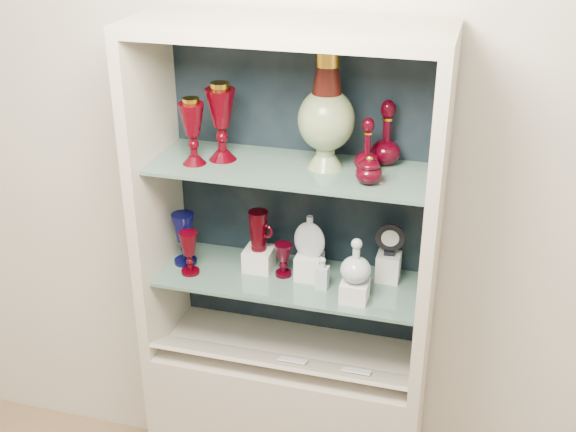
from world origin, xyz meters
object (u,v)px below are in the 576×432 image
(ruby_goblet_small, at_px, (283,260))
(flat_flask, at_px, (310,235))
(cobalt_goblet, at_px, (184,239))
(ruby_pitcher, at_px, (258,231))
(ruby_decanter_a, at_px, (368,142))
(pedestal_lamp_left, at_px, (193,131))
(cameo_medallion, at_px, (390,239))
(lidded_bowl, at_px, (369,169))
(enamel_urn, at_px, (326,112))
(ruby_decanter_b, at_px, (387,131))
(ruby_goblet_tall, at_px, (189,253))
(pedestal_lamp_right, at_px, (221,122))
(clear_square_bottle, at_px, (322,273))
(clear_round_decanter, at_px, (356,262))

(ruby_goblet_small, distance_m, flat_flask, 0.14)
(cobalt_goblet, xyz_separation_m, ruby_pitcher, (0.27, 0.03, 0.06))
(ruby_decanter_a, bearing_deg, pedestal_lamp_left, -171.95)
(flat_flask, xyz_separation_m, cameo_medallion, (0.27, 0.06, -0.01))
(lidded_bowl, distance_m, ruby_pitcher, 0.51)
(enamel_urn, xyz_separation_m, lidded_bowl, (0.16, -0.10, -0.14))
(cobalt_goblet, bearing_deg, ruby_decanter_b, 8.64)
(ruby_pitcher, relative_size, cameo_medallion, 1.24)
(ruby_decanter_b, relative_size, cameo_medallion, 1.94)
(ruby_goblet_tall, distance_m, cameo_medallion, 0.70)
(pedestal_lamp_right, distance_m, flat_flask, 0.49)
(ruby_goblet_small, height_order, clear_square_bottle, ruby_goblet_small)
(clear_square_bottle, bearing_deg, ruby_pitcher, 164.59)
(ruby_decanter_b, relative_size, cobalt_goblet, 1.19)
(ruby_goblet_small, relative_size, flat_flask, 0.79)
(pedestal_lamp_left, xyz_separation_m, pedestal_lamp_right, (0.08, 0.06, 0.02))
(lidded_bowl, bearing_deg, clear_square_bottle, 168.43)
(ruby_decanter_b, height_order, lidded_bowl, ruby_decanter_b)
(pedestal_lamp_right, height_order, clear_square_bottle, pedestal_lamp_right)
(pedestal_lamp_left, relative_size, ruby_decanter_b, 0.96)
(pedestal_lamp_left, height_order, ruby_pitcher, pedestal_lamp_left)
(enamel_urn, bearing_deg, lidded_bowl, -31.15)
(clear_square_bottle, bearing_deg, pedestal_lamp_right, 173.02)
(ruby_decanter_b, bearing_deg, cobalt_goblet, -171.36)
(pedestal_lamp_right, xyz_separation_m, clear_square_bottle, (0.36, -0.04, -0.49))
(clear_square_bottle, bearing_deg, clear_round_decanter, -20.62)
(pedestal_lamp_right, relative_size, clear_square_bottle, 2.21)
(ruby_decanter_b, xyz_separation_m, lidded_bowl, (-0.03, -0.17, -0.07))
(ruby_goblet_tall, bearing_deg, clear_round_decanter, -1.90)
(enamel_urn, xyz_separation_m, ruby_goblet_tall, (-0.46, -0.09, -0.53))
(enamel_urn, height_order, ruby_goblet_small, enamel_urn)
(ruby_goblet_tall, distance_m, flat_flask, 0.43)
(ruby_pitcher, xyz_separation_m, clear_round_decanter, (0.37, -0.11, -0.01))
(ruby_goblet_small, bearing_deg, enamel_urn, 7.93)
(ruby_pitcher, xyz_separation_m, flat_flask, (0.19, -0.01, 0.01))
(pedestal_lamp_left, bearing_deg, cameo_medallion, 11.64)
(pedestal_lamp_right, bearing_deg, ruby_goblet_tall, -148.61)
(flat_flask, bearing_deg, clear_square_bottle, -37.49)
(lidded_bowl, height_order, clear_round_decanter, lidded_bowl)
(clear_square_bottle, relative_size, cameo_medallion, 1.00)
(pedestal_lamp_left, distance_m, ruby_decanter_a, 0.57)
(lidded_bowl, relative_size, flat_flask, 0.61)
(pedestal_lamp_left, relative_size, lidded_bowl, 2.35)
(lidded_bowl, bearing_deg, pedestal_lamp_right, 171.70)
(enamel_urn, bearing_deg, ruby_decanter_b, 22.85)
(pedestal_lamp_right, bearing_deg, enamel_urn, 3.70)
(ruby_decanter_b, distance_m, ruby_goblet_tall, 0.81)
(enamel_urn, height_order, clear_square_bottle, enamel_urn)
(ruby_decanter_a, bearing_deg, cobalt_goblet, -177.88)
(ruby_goblet_small, bearing_deg, clear_round_decanter, -18.83)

